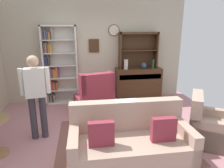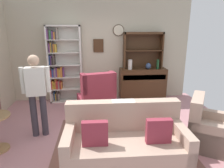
# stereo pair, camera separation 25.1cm
# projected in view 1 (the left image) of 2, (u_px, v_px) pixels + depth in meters

# --- Properties ---
(ground_plane) EXTENTS (5.40, 4.60, 0.02)m
(ground_plane) POSITION_uv_depth(u_px,v_px,m) (109.00, 133.00, 3.95)
(ground_plane) COLOR #B27A7F
(wall_back) EXTENTS (5.00, 0.09, 2.80)m
(wall_back) POSITION_uv_depth(u_px,v_px,m) (97.00, 51.00, 5.60)
(wall_back) COLOR #BCB299
(wall_back) RESTS_ON ground_plane
(area_rug) EXTENTS (2.33, 1.93, 0.01)m
(area_rug) POSITION_uv_depth(u_px,v_px,m) (122.00, 140.00, 3.69)
(area_rug) COLOR brown
(area_rug) RESTS_ON ground_plane
(bookshelf) EXTENTS (0.90, 0.30, 2.10)m
(bookshelf) POSITION_uv_depth(u_px,v_px,m) (58.00, 66.00, 5.34)
(bookshelf) COLOR silver
(bookshelf) RESTS_ON ground_plane
(sideboard) EXTENTS (1.30, 0.45, 0.92)m
(sideboard) POSITION_uv_depth(u_px,v_px,m) (138.00, 82.00, 5.76)
(sideboard) COLOR #422816
(sideboard) RESTS_ON ground_plane
(sideboard_hutch) EXTENTS (1.10, 0.26, 1.00)m
(sideboard_hutch) POSITION_uv_depth(u_px,v_px,m) (138.00, 45.00, 5.58)
(sideboard_hutch) COLOR #422816
(sideboard_hutch) RESTS_ON sideboard
(vase_tall) EXTENTS (0.11, 0.11, 0.27)m
(vase_tall) POSITION_uv_depth(u_px,v_px,m) (126.00, 64.00, 5.48)
(vase_tall) COLOR beige
(vase_tall) RESTS_ON sideboard
(vase_round) EXTENTS (0.15, 0.15, 0.17)m
(vase_round) POSITION_uv_depth(u_px,v_px,m) (144.00, 66.00, 5.59)
(vase_round) COLOR #33476B
(vase_round) RESTS_ON sideboard
(bottle_wine) EXTENTS (0.07, 0.07, 0.27)m
(bottle_wine) POSITION_uv_depth(u_px,v_px,m) (153.00, 64.00, 5.59)
(bottle_wine) COLOR #194223
(bottle_wine) RESTS_ON sideboard
(couch_floral) EXTENTS (1.82, 0.89, 0.90)m
(couch_floral) POSITION_uv_depth(u_px,v_px,m) (130.00, 143.00, 3.03)
(couch_floral) COLOR tan
(couch_floral) RESTS_ON ground_plane
(armchair_floral) EXTENTS (1.06, 1.05, 0.88)m
(armchair_floral) POSITION_uv_depth(u_px,v_px,m) (210.00, 128.00, 3.55)
(armchair_floral) COLOR tan
(armchair_floral) RESTS_ON ground_plane
(wingback_chair) EXTENTS (0.96, 0.97, 1.05)m
(wingback_chair) POSITION_uv_depth(u_px,v_px,m) (95.00, 99.00, 4.72)
(wingback_chair) COLOR maroon
(wingback_chair) RESTS_ON ground_plane
(person_reading) EXTENTS (0.53, 0.24, 1.56)m
(person_reading) POSITION_uv_depth(u_px,v_px,m) (36.00, 92.00, 3.55)
(person_reading) COLOR #38333D
(person_reading) RESTS_ON ground_plane
(coffee_table) EXTENTS (0.80, 0.50, 0.42)m
(coffee_table) POSITION_uv_depth(u_px,v_px,m) (126.00, 119.00, 3.74)
(coffee_table) COLOR #422816
(coffee_table) RESTS_ON ground_plane
(book_stack) EXTENTS (0.19, 0.15, 0.05)m
(book_stack) POSITION_uv_depth(u_px,v_px,m) (120.00, 117.00, 3.63)
(book_stack) COLOR #337247
(book_stack) RESTS_ON coffee_table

